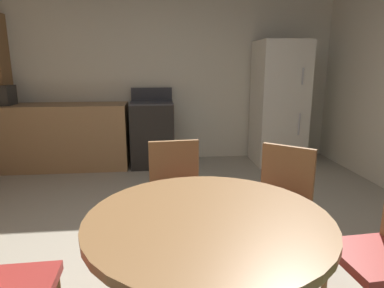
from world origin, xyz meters
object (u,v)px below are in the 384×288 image
at_px(dining_table, 208,249).
at_px(chair_north, 177,192).
at_px(refrigerator, 279,104).
at_px(chair_northeast, 280,200).
at_px(oven_range, 152,133).

xyz_separation_m(dining_table, chair_north, (-0.09, 0.96, -0.09)).
height_order(refrigerator, chair_northeast, refrigerator).
bearing_deg(oven_range, refrigerator, -1.68).
distance_m(refrigerator, chair_north, 2.88).
relative_size(oven_range, chair_north, 1.26).
bearing_deg(chair_northeast, oven_range, -120.23).
distance_m(oven_range, dining_table, 3.38).
bearing_deg(oven_range, chair_north, -85.15).
xyz_separation_m(oven_range, refrigerator, (1.83, -0.05, 0.41)).
relative_size(refrigerator, chair_north, 2.02).
distance_m(oven_range, chair_north, 2.41).
height_order(oven_range, refrigerator, refrigerator).
distance_m(chair_north, chair_northeast, 0.75).
xyz_separation_m(dining_table, chair_northeast, (0.63, 0.73, -0.09)).
bearing_deg(dining_table, chair_north, 95.22).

